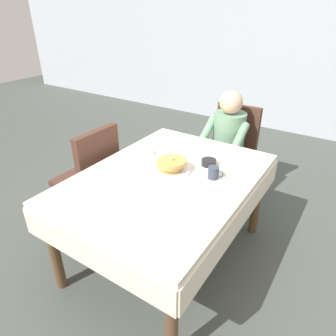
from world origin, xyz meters
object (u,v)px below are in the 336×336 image
object	(u,v)px
chair_diner	(232,146)
syrup_pitcher	(150,150)
breakfast_stack	(171,164)
knife_right_of_plate	(193,179)
bowl_butter	(209,162)
dining_table_main	(167,187)
cup_coffee	(214,173)
fork_left_of_plate	(148,165)
spoon_near_edge	(145,194)
chair_left_side	(92,173)
plate_breakfast	(171,170)
diner_person	(227,139)

from	to	relation	value
chair_diner	syrup_pitcher	distance (m)	1.03
breakfast_stack	knife_right_of_plate	xyz separation A→B (m)	(0.19, -0.02, -0.05)
bowl_butter	dining_table_main	bearing A→B (deg)	-118.94
chair_diner	knife_right_of_plate	bearing A→B (deg)	98.25
dining_table_main	syrup_pitcher	xyz separation A→B (m)	(-0.31, 0.22, 0.13)
syrup_pitcher	breakfast_stack	bearing A→B (deg)	-27.18
cup_coffee	knife_right_of_plate	xyz separation A→B (m)	(-0.11, -0.10, -0.04)
dining_table_main	fork_left_of_plate	distance (m)	0.23
cup_coffee	spoon_near_edge	world-z (taller)	cup_coffee
syrup_pitcher	bowl_butter	bearing A→B (deg)	9.94
dining_table_main	chair_left_side	bearing A→B (deg)	180.00
fork_left_of_plate	plate_breakfast	bearing A→B (deg)	-88.19
dining_table_main	bowl_butter	world-z (taller)	bowl_butter
knife_right_of_plate	spoon_near_edge	world-z (taller)	same
plate_breakfast	syrup_pitcher	world-z (taller)	syrup_pitcher
plate_breakfast	breakfast_stack	world-z (taller)	breakfast_stack
spoon_near_edge	dining_table_main	bearing A→B (deg)	100.77
dining_table_main	bowl_butter	xyz separation A→B (m)	(0.17, 0.30, 0.11)
dining_table_main	syrup_pitcher	size ratio (longest dim) A/B	19.05
plate_breakfast	chair_diner	bearing A→B (deg)	88.54
chair_diner	breakfast_stack	bearing A→B (deg)	88.51
knife_right_of_plate	bowl_butter	bearing A→B (deg)	-3.97
bowl_butter	chair_left_side	bearing A→B (deg)	-162.06
dining_table_main	knife_right_of_plate	xyz separation A→B (m)	(0.17, 0.05, 0.09)
cup_coffee	fork_left_of_plate	size ratio (longest dim) A/B	0.63
dining_table_main	chair_diner	world-z (taller)	chair_diner
fork_left_of_plate	spoon_near_edge	xyz separation A→B (m)	(0.22, -0.33, 0.00)
diner_person	fork_left_of_plate	xyz separation A→B (m)	(-0.22, -0.96, 0.07)
chair_diner	spoon_near_edge	bearing A→B (deg)	90.10
plate_breakfast	dining_table_main	bearing A→B (deg)	-77.21
dining_table_main	fork_left_of_plate	xyz separation A→B (m)	(-0.21, 0.05, 0.09)
breakfast_stack	fork_left_of_plate	xyz separation A→B (m)	(-0.19, -0.02, -0.05)
diner_person	fork_left_of_plate	size ratio (longest dim) A/B	6.22
chair_diner	chair_left_side	size ratio (longest dim) A/B	1.00
plate_breakfast	spoon_near_edge	world-z (taller)	plate_breakfast
chair_diner	fork_left_of_plate	xyz separation A→B (m)	(-0.22, -1.12, 0.21)
dining_table_main	plate_breakfast	world-z (taller)	plate_breakfast
chair_left_side	plate_breakfast	distance (m)	0.79
dining_table_main	spoon_near_edge	bearing A→B (deg)	-87.11
bowl_butter	fork_left_of_plate	xyz separation A→B (m)	(-0.37, -0.25, -0.02)
diner_person	cup_coffee	xyz separation A→B (m)	(0.27, -0.87, 0.11)
diner_person	plate_breakfast	xyz separation A→B (m)	(-0.03, -0.94, 0.08)
diner_person	syrup_pitcher	size ratio (longest dim) A/B	14.00
chair_diner	cup_coffee	size ratio (longest dim) A/B	8.23
diner_person	chair_left_side	bearing A→B (deg)	52.35
diner_person	knife_right_of_plate	xyz separation A→B (m)	(0.16, -0.96, 0.07)
breakfast_stack	syrup_pitcher	world-z (taller)	breakfast_stack
plate_breakfast	knife_right_of_plate	distance (m)	0.19
plate_breakfast	syrup_pitcher	size ratio (longest dim) A/B	3.50
plate_breakfast	syrup_pitcher	bearing A→B (deg)	152.92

